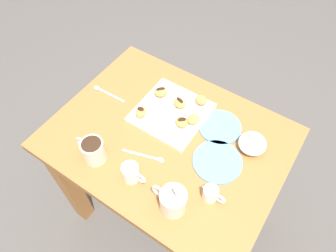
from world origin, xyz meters
name	(u,v)px	position (x,y,z in m)	size (l,w,h in m)	color
ground_plane	(168,209)	(0.00, 0.00, 0.00)	(8.00, 8.00, 0.00)	#514C47
dining_table	(168,158)	(0.00, 0.00, 0.59)	(0.89, 0.69, 0.76)	#A36633
pastry_plate_square	(171,113)	(0.05, -0.10, 0.77)	(0.27, 0.27, 0.02)	white
coffee_mug_cream_left	(173,200)	(-0.17, 0.22, 0.81)	(0.13, 0.09, 0.14)	silver
coffee_mug_cream_right	(93,150)	(0.17, 0.22, 0.81)	(0.12, 0.08, 0.09)	silver
cream_pitcher_white	(131,172)	(0.01, 0.22, 0.80)	(0.10, 0.06, 0.07)	white
ice_cream_bowl	(253,143)	(-0.29, -0.13, 0.79)	(0.10, 0.10, 0.08)	white
chocolate_sauce_pitcher	(211,193)	(-0.26, 0.13, 0.79)	(0.09, 0.05, 0.06)	white
saucer_sky_left	(220,127)	(-0.15, -0.15, 0.76)	(0.17, 0.17, 0.01)	#66A8DB
saucer_sky_right	(217,162)	(-0.21, -0.01, 0.76)	(0.18, 0.18, 0.01)	#66A8DB
loose_spoon_near_saucer	(148,157)	(0.01, 0.12, 0.76)	(0.16, 0.06, 0.01)	silver
loose_spoon_by_plate	(105,92)	(0.35, -0.04, 0.76)	(0.16, 0.02, 0.01)	silver
beignet_0	(141,112)	(0.14, -0.02, 0.79)	(0.04, 0.05, 0.04)	#D19347
chocolate_drizzle_0	(141,109)	(0.14, -0.02, 0.81)	(0.03, 0.02, 0.01)	black
beignet_1	(180,103)	(0.04, -0.14, 0.79)	(0.05, 0.04, 0.04)	#D19347
chocolate_drizzle_1	(180,100)	(0.04, -0.14, 0.81)	(0.04, 0.01, 0.01)	black
beignet_2	(201,100)	(-0.03, -0.20, 0.79)	(0.05, 0.04, 0.04)	#D19347
beignet_3	(161,92)	(0.14, -0.15, 0.79)	(0.05, 0.04, 0.04)	#D19347
chocolate_drizzle_3	(161,89)	(0.14, -0.15, 0.81)	(0.04, 0.02, 0.01)	black
beignet_4	(182,122)	(-0.02, -0.07, 0.79)	(0.05, 0.05, 0.03)	#D19347
chocolate_drizzle_4	(182,119)	(-0.02, -0.07, 0.81)	(0.03, 0.02, 0.01)	black
beignet_5	(193,119)	(-0.05, -0.11, 0.79)	(0.05, 0.05, 0.03)	#D19347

